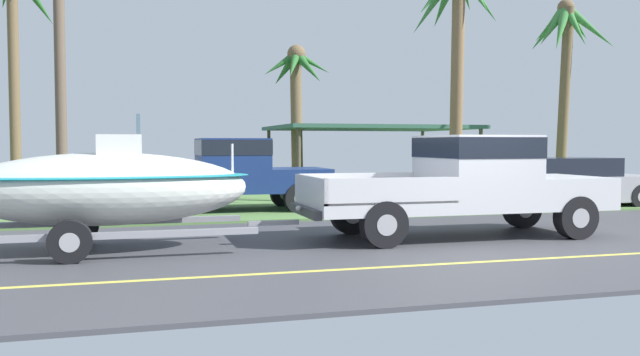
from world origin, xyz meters
TOP-DOWN VIEW (x-y plane):
  - ground at (0.00, 8.38)m, footprint 36.00×22.00m
  - pickup_truck_towing at (0.62, 0.75)m, footprint 6.01×2.05m
  - boat_on_trailer at (-6.09, 0.75)m, footprint 5.85×2.17m
  - parked_pickup_background at (-3.21, 6.35)m, footprint 5.95×1.97m
  - parked_sedan_near at (5.97, 5.16)m, footprint 4.70×1.89m
  - carport_awning at (3.31, 13.93)m, footprint 7.44×5.59m
  - palm_tree_near_left at (9.13, 9.77)m, footprint 2.72×3.12m
  - palm_tree_near_right at (3.11, 6.31)m, footprint 2.75×2.92m
  - palm_tree_mid at (0.42, 14.07)m, footprint 2.70×2.90m
  - palm_tree_far_left at (-8.85, 10.20)m, footprint 3.12×3.41m
  - utility_pole at (-7.14, 5.20)m, footprint 0.24×1.80m

SIDE VIEW (x-z plane):
  - ground at x=0.00m, z-range -0.07..0.04m
  - parked_sedan_near at x=5.97m, z-range -0.02..1.36m
  - boat_on_trailer at x=-6.09m, z-range -0.08..2.16m
  - parked_pickup_background at x=-3.21m, z-range 0.10..2.00m
  - pickup_truck_towing at x=0.62m, z-range 0.10..2.02m
  - carport_awning at x=3.31m, z-range 1.12..3.58m
  - palm_tree_mid at x=0.42m, z-range 1.19..6.72m
  - utility_pole at x=-7.14m, z-range 0.16..9.02m
  - palm_tree_near_left at x=9.13m, z-range 1.77..8.62m
  - palm_tree_near_right at x=3.11m, z-range 1.81..8.76m
  - palm_tree_far_left at x=-8.85m, z-range 2.14..9.24m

